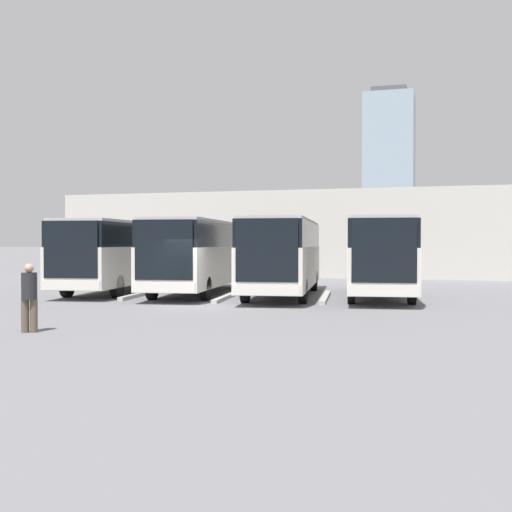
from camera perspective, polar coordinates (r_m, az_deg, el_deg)
ground_plane at (r=24.17m, az=-5.27°, el=-4.44°), size 600.00×600.00×0.00m
bus_0 at (r=28.48m, az=10.82°, el=0.18°), size 3.99×11.22×3.37m
curb_divider_0 at (r=27.24m, az=6.19°, el=-3.65°), size 0.97×5.58×0.15m
bus_1 at (r=28.43m, az=2.45°, el=0.19°), size 3.99×11.22×3.37m
curb_divider_1 at (r=27.54m, az=-2.51°, el=-3.59°), size 0.97×5.58×0.15m
bus_2 at (r=29.79m, az=-5.14°, el=0.24°), size 3.99×11.22×3.37m
curb_divider_2 at (r=29.22m, az=-10.05°, el=-3.33°), size 0.97×5.58×0.15m
bus_3 at (r=31.61m, az=-11.99°, el=0.27°), size 3.99×11.22×3.37m
pedestrian at (r=17.96m, az=-19.51°, el=-3.32°), size 0.52×0.52×1.82m
station_building at (r=49.89m, az=6.08°, el=1.91°), size 37.16×16.19×5.97m
office_tower at (r=270.82m, az=11.76°, el=7.44°), size 20.02×20.02×65.21m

